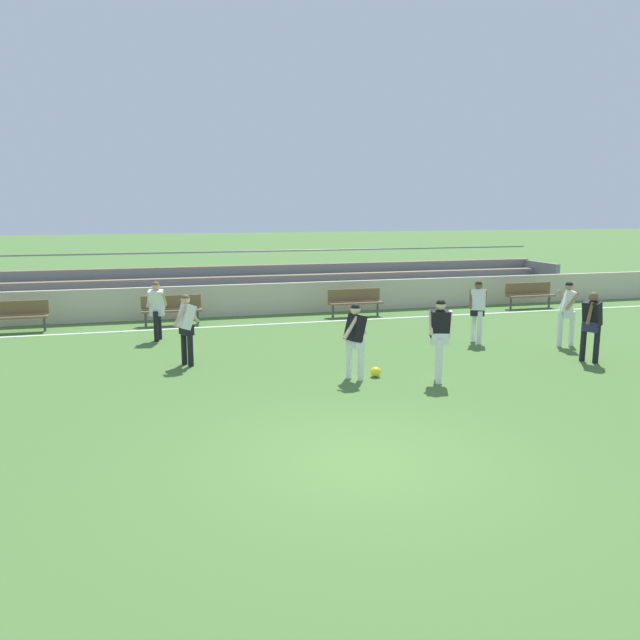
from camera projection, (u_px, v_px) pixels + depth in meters
name	position (u px, v px, depth m)	size (l,w,h in m)	color
ground_plane	(362.00, 461.00, 8.84)	(160.00, 160.00, 0.00)	#477033
field_line_sideline	(249.00, 325.00, 18.98)	(44.00, 0.12, 0.01)	white
sideline_wall	(241.00, 300.00, 20.57)	(48.00, 0.16, 1.05)	beige
bleacher_stand	(211.00, 286.00, 22.29)	(27.19, 2.70, 1.92)	#897051
bench_near_bin	(15.00, 313.00, 17.84)	(1.80, 0.40, 0.90)	brown
bench_far_right	(529.00, 293.00, 22.15)	(1.80, 0.40, 0.90)	brown
bench_near_wall_gap	(171.00, 307.00, 18.96)	(1.80, 0.40, 0.90)	brown
bench_far_left	(355.00, 300.00, 20.47)	(1.80, 0.40, 0.90)	brown
player_dark_challenging	(355.00, 335.00, 12.86)	(0.67, 0.48, 1.61)	white
player_dark_wide_left	(440.00, 333.00, 12.65)	(0.53, 0.38, 1.72)	white
player_white_on_ball	(478.00, 306.00, 16.34)	(0.60, 0.47, 1.66)	white
player_white_wide_right	(157.00, 306.00, 16.65)	(0.56, 0.51, 1.61)	black
player_white_deep_cover	(186.00, 323.00, 14.00)	(0.62, 0.50, 1.65)	black
player_white_trailing_run	(568.00, 308.00, 15.94)	(0.49, 0.64, 1.69)	white
player_dark_pressing_high	(592.00, 321.00, 14.30)	(0.58, 0.48, 1.65)	black
soccer_ball	(376.00, 372.00, 13.18)	(0.22, 0.22, 0.22)	yellow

